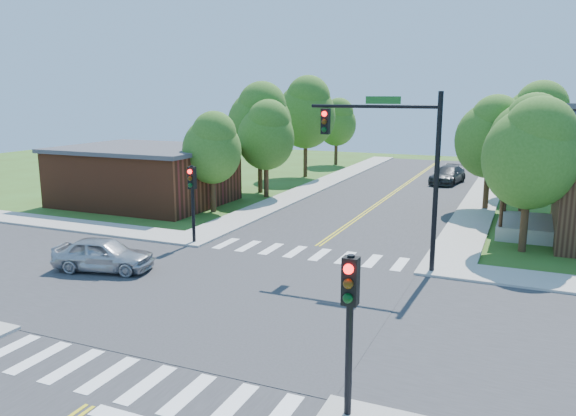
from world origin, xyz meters
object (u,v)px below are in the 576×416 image
at_px(signal_pole_se, 350,307).
at_px(car_silver, 103,255).
at_px(signal_mast_ne, 394,151).
at_px(signal_pole_nw, 192,190).
at_px(car_dgrey, 448,175).

bearing_deg(signal_pole_se, car_silver, 153.15).
distance_m(signal_mast_ne, signal_pole_nw, 9.76).
distance_m(car_silver, car_dgrey, 30.18).
bearing_deg(signal_mast_ne, car_dgrey, 92.29).
bearing_deg(signal_pole_nw, car_silver, -102.26).
relative_size(signal_pole_nw, car_silver, 0.88).
xyz_separation_m(car_silver, car_dgrey, (9.65, 28.60, -0.00)).
relative_size(signal_mast_ne, car_silver, 1.67).
bearing_deg(signal_pole_se, signal_pole_nw, 135.00).
bearing_deg(signal_pole_se, signal_mast_ne, 98.56).
xyz_separation_m(signal_pole_se, car_dgrey, (-2.63, 34.82, -1.97)).
height_order(signal_mast_ne, car_silver, signal_mast_ne).
bearing_deg(car_silver, car_dgrey, -31.74).
bearing_deg(car_dgrey, signal_mast_ne, -78.42).
relative_size(signal_pole_se, signal_pole_nw, 1.00).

